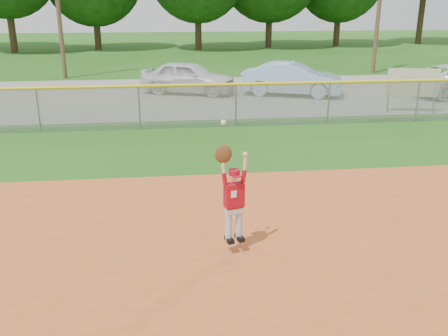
% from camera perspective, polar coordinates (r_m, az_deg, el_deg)
% --- Properties ---
extents(ground, '(120.00, 120.00, 0.00)m').
position_cam_1_polar(ground, '(8.57, 10.82, -11.92)').
color(ground, '#1E5212').
rests_on(ground, ground).
extents(parking_strip, '(44.00, 10.00, 0.03)m').
position_cam_1_polar(parking_strip, '(23.51, -0.69, 8.38)').
color(parking_strip, slate).
rests_on(parking_strip, ground).
extents(car_white_a, '(4.75, 3.25, 1.50)m').
position_cam_1_polar(car_white_a, '(23.73, -4.09, 10.30)').
color(car_white_a, silver).
rests_on(car_white_a, parking_strip).
extents(car_blue, '(4.79, 3.10, 1.49)m').
position_cam_1_polar(car_blue, '(23.41, 7.77, 10.05)').
color(car_blue, '#8FAFD5').
rests_on(car_blue, parking_strip).
extents(sponsor_sign, '(1.92, 0.49, 1.74)m').
position_cam_1_polar(sponsor_sign, '(20.89, 20.77, 8.97)').
color(sponsor_sign, gray).
rests_on(sponsor_sign, ground).
extents(outfield_fence, '(40.06, 0.10, 1.55)m').
position_cam_1_polar(outfield_fence, '(17.50, 1.37, 7.56)').
color(outfield_fence, gray).
rests_on(outfield_fence, ground).
extents(ballplayer, '(0.60, 0.31, 2.21)m').
position_cam_1_polar(ballplayer, '(8.58, 0.98, -2.98)').
color(ballplayer, silver).
rests_on(ballplayer, ground).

